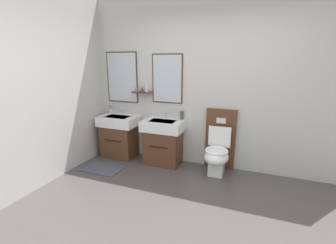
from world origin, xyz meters
TOP-DOWN VIEW (x-y plane):
  - ground_plane at (0.00, 0.00)m, footprint 5.61×4.91m
  - wall_back at (-0.02, 1.79)m, footprint 4.41×0.27m
  - wall_left at (-2.14, 0.00)m, footprint 0.12×3.71m
  - bath_mat at (-1.65, 0.95)m, footprint 0.68×0.44m
  - vanity_sink_left at (-1.65, 1.54)m, footprint 0.69×0.47m
  - tap_on_left_sink at (-1.65, 1.71)m, footprint 0.03×0.13m
  - vanity_sink_right at (-0.77, 1.54)m, footprint 0.69×0.47m
  - tap_on_right_sink at (-0.77, 1.71)m, footprint 0.03×0.13m
  - toilet at (0.17, 1.53)m, footprint 0.48×0.62m
  - toothbrush_cup at (-1.91, 1.69)m, footprint 0.07×0.07m
  - soap_dispenser at (-0.50, 1.70)m, footprint 0.06×0.06m

SIDE VIEW (x-z plane):
  - ground_plane at x=0.00m, z-range -0.10..0.00m
  - bath_mat at x=-1.65m, z-range 0.00..0.01m
  - toilet at x=0.17m, z-range -0.12..0.88m
  - vanity_sink_left at x=-1.65m, z-range 0.02..0.79m
  - vanity_sink_right at x=-0.77m, z-range 0.02..0.79m
  - toothbrush_cup at x=-1.91m, z-range 0.73..0.92m
  - tap_on_left_sink at x=-1.65m, z-range 0.78..0.89m
  - tap_on_right_sink at x=-0.77m, z-range 0.78..0.89m
  - soap_dispenser at x=-0.50m, z-range 0.75..0.94m
  - wall_left at x=-2.14m, z-range 0.00..2.77m
  - wall_back at x=-0.02m, z-range 0.00..2.78m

